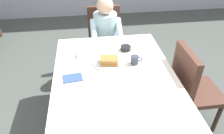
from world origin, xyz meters
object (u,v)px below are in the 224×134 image
at_px(breakfast_stack, 109,60).
at_px(dining_table_main, 115,82).
at_px(chair_diner, 105,36).
at_px(bowl_butter, 126,48).
at_px(cup_coffee, 135,60).
at_px(fork_left_of_plate, 89,66).
at_px(spoon_near_edge, 114,82).
at_px(knife_right_of_plate, 128,63).
at_px(chair_right_side, 191,85).
at_px(plate_breakfast, 108,63).
at_px(syrup_pitcher, 78,54).
at_px(diner_person, 106,32).

bearing_deg(breakfast_stack, dining_table_main, -80.82).
bearing_deg(chair_diner, dining_table_main, 88.67).
xyz_separation_m(chair_diner, bowl_butter, (0.15, -0.75, 0.23)).
xyz_separation_m(cup_coffee, fork_left_of_plate, (-0.44, 0.01, -0.04)).
bearing_deg(spoon_near_edge, bowl_butter, 83.89).
xyz_separation_m(chair_diner, spoon_near_edge, (-0.05, -1.28, 0.21)).
xyz_separation_m(chair_diner, cup_coffee, (0.19, -1.02, 0.25)).
bearing_deg(chair_diner, breakfast_stack, 86.84).
bearing_deg(bowl_butter, dining_table_main, -113.04).
relative_size(dining_table_main, chair_diner, 1.64).
relative_size(fork_left_of_plate, spoon_near_edge, 1.20).
height_order(chair_diner, breakfast_stack, chair_diner).
xyz_separation_m(cup_coffee, knife_right_of_plate, (-0.06, 0.01, -0.04)).
bearing_deg(chair_right_side, plate_breakfast, -102.67).
xyz_separation_m(chair_right_side, fork_left_of_plate, (-1.00, 0.16, 0.21)).
relative_size(knife_right_of_plate, spoon_near_edge, 1.33).
bearing_deg(knife_right_of_plate, chair_diner, 13.41).
xyz_separation_m(chair_right_side, syrup_pitcher, (-1.10, 0.33, 0.25)).
height_order(chair_diner, chair_right_side, same).
relative_size(dining_table_main, spoon_near_edge, 10.16).
relative_size(breakfast_stack, knife_right_of_plate, 0.94).
relative_size(dining_table_main, knife_right_of_plate, 7.62).
height_order(chair_right_side, fork_left_of_plate, chair_right_side).
bearing_deg(knife_right_of_plate, diner_person, 14.70).
distance_m(chair_diner, diner_person, 0.21).
distance_m(chair_diner, syrup_pitcher, 0.94).
relative_size(diner_person, plate_breakfast, 4.00).
xyz_separation_m(chair_diner, syrup_pitcher, (-0.35, -0.84, 0.25)).
xyz_separation_m(chair_diner, knife_right_of_plate, (0.13, -1.01, 0.21)).
bearing_deg(cup_coffee, chair_diner, 100.51).
bearing_deg(syrup_pitcher, diner_person, 62.54).
height_order(diner_person, cup_coffee, diner_person).
xyz_separation_m(diner_person, breakfast_stack, (-0.06, -0.84, 0.12)).
distance_m(chair_right_side, breakfast_stack, 0.86).
distance_m(chair_right_side, fork_left_of_plate, 1.03).
height_order(fork_left_of_plate, knife_right_of_plate, same).
height_order(cup_coffee, bowl_butter, cup_coffee).
xyz_separation_m(chair_right_side, bowl_butter, (-0.59, 0.42, 0.23)).
bearing_deg(dining_table_main, breakfast_stack, 99.18).
bearing_deg(syrup_pitcher, bowl_butter, 9.35).
xyz_separation_m(plate_breakfast, knife_right_of_plate, (0.19, -0.02, -0.01)).
height_order(breakfast_stack, bowl_butter, breakfast_stack).
bearing_deg(breakfast_stack, chair_diner, 86.84).
bearing_deg(cup_coffee, spoon_near_edge, -132.75).
bearing_deg(syrup_pitcher, chair_diner, 67.08).
bearing_deg(plate_breakfast, chair_right_side, -12.67).
relative_size(bowl_butter, knife_right_of_plate, 0.55).
bearing_deg(breakfast_stack, plate_breakfast, 135.04).
height_order(syrup_pitcher, fork_left_of_plate, syrup_pitcher).
bearing_deg(spoon_near_edge, dining_table_main, 92.66).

